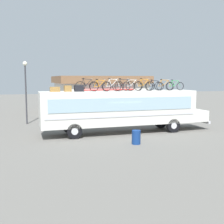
{
  "coord_description": "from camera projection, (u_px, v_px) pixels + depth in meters",
  "views": [
    {
      "loc": [
        -7.07,
        -20.12,
        4.16
      ],
      "look_at": [
        -0.62,
        0.0,
        1.66
      ],
      "focal_mm": 44.89,
      "sensor_mm": 36.0,
      "label": 1
    }
  ],
  "objects": [
    {
      "name": "rooftop_bicycle_2",
      "position": [
        100.0,
        86.0,
        20.73
      ],
      "size": [
        1.66,
        0.44,
        0.9
      ],
      "color": "black",
      "rests_on": "bus"
    },
    {
      "name": "rooftop_bicycle_3",
      "position": [
        113.0,
        86.0,
        20.69
      ],
      "size": [
        1.74,
        0.44,
        0.97
      ],
      "color": "black",
      "rests_on": "bus"
    },
    {
      "name": "rooftop_bicycle_9",
      "position": [
        175.0,
        86.0,
        22.42
      ],
      "size": [
        1.62,
        0.44,
        0.86
      ],
      "color": "black",
      "rests_on": "bus"
    },
    {
      "name": "roadside_building",
      "position": [
        98.0,
        93.0,
        36.39
      ],
      "size": [
        10.83,
        10.59,
        4.5
      ],
      "color": "silver",
      "rests_on": "ground"
    },
    {
      "name": "rooftop_bicycle_4",
      "position": [
        124.0,
        86.0,
        21.12
      ],
      "size": [
        1.81,
        0.44,
        0.96
      ],
      "color": "black",
      "rests_on": "bus"
    },
    {
      "name": "trash_bin",
      "position": [
        136.0,
        137.0,
        17.91
      ],
      "size": [
        0.56,
        0.56,
        0.9
      ],
      "primitive_type": "cylinder",
      "color": "navy",
      "rests_on": "ground"
    },
    {
      "name": "rooftop_bicycle_1",
      "position": [
        87.0,
        86.0,
        20.59
      ],
      "size": [
        1.77,
        0.44,
        0.98
      ],
      "color": "black",
      "rests_on": "bus"
    },
    {
      "name": "luggage_bag_2",
      "position": [
        68.0,
        89.0,
        20.3
      ],
      "size": [
        0.51,
        0.51,
        0.43
      ],
      "primitive_type": "cube",
      "color": "olive",
      "rests_on": "bus"
    },
    {
      "name": "rooftop_bicycle_7",
      "position": [
        154.0,
        86.0,
        22.08
      ],
      "size": [
        1.63,
        0.44,
        0.87
      ],
      "color": "black",
      "rests_on": "bus"
    },
    {
      "name": "luggage_bag_1",
      "position": [
        55.0,
        89.0,
        19.86
      ],
      "size": [
        0.69,
        0.39,
        0.35
      ],
      "primitive_type": "cube",
      "color": "olive",
      "rests_on": "bus"
    },
    {
      "name": "rooftop_bicycle_6",
      "position": [
        144.0,
        86.0,
        21.73
      ],
      "size": [
        1.72,
        0.44,
        0.97
      ],
      "color": "black",
      "rests_on": "bus"
    },
    {
      "name": "bus",
      "position": [
        123.0,
        108.0,
        21.51
      ],
      "size": [
        13.44,
        2.44,
        3.25
      ],
      "color": "silver",
      "rests_on": "ground"
    },
    {
      "name": "ground_plane",
      "position": [
        120.0,
        133.0,
        21.66
      ],
      "size": [
        120.0,
        120.0,
        0.0
      ],
      "primitive_type": "plane",
      "color": "#605E59"
    },
    {
      "name": "rooftop_bicycle_5",
      "position": [
        132.0,
        86.0,
        21.89
      ],
      "size": [
        1.68,
        0.44,
        0.92
      ],
      "color": "black",
      "rests_on": "bus"
    },
    {
      "name": "luggage_bag_3",
      "position": [
        79.0,
        88.0,
        20.32
      ],
      "size": [
        0.66,
        0.4,
        0.46
      ],
      "primitive_type": "cube",
      "color": "black",
      "rests_on": "bus"
    },
    {
      "name": "street_lamp",
      "position": [
        26.0,
        83.0,
        25.55
      ],
      "size": [
        0.4,
        0.4,
        5.74
      ],
      "color": "#38383D",
      "rests_on": "ground"
    },
    {
      "name": "rooftop_bicycle_8",
      "position": [
        164.0,
        86.0,
        22.43
      ],
      "size": [
        1.76,
        0.44,
        0.9
      ],
      "color": "black",
      "rests_on": "bus"
    }
  ]
}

